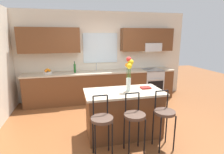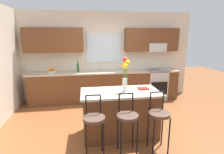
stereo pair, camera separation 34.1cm
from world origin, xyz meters
The scene contains 13 objects.
ground_plane centered at (0.00, 0.00, 0.00)m, with size 14.00×14.00×0.00m, color brown.
back_wall_assembly centered at (0.03, 1.99, 1.51)m, with size 5.60×0.50×2.70m.
counter_run centered at (0.00, 1.70, 0.47)m, with size 4.56×0.64×0.92m.
sink_faucet centered at (-0.16, 1.84, 1.06)m, with size 0.02×0.13×0.23m.
oven_range centered at (1.62, 1.68, 0.46)m, with size 0.60×0.64×0.92m.
kitchen_island centered at (0.05, -0.36, 0.46)m, with size 1.52×0.78×0.92m.
bar_stool_near centered at (-0.50, -0.96, 0.64)m, with size 0.36×0.36×1.04m.
bar_stool_middle centered at (0.05, -0.96, 0.64)m, with size 0.36×0.36×1.04m.
bar_stool_far centered at (0.60, -0.96, 0.64)m, with size 0.36×0.36×1.04m.
flower_vase centered at (0.14, -0.38, 1.32)m, with size 0.17×0.16×0.67m.
cookbook centered at (0.53, -0.28, 0.94)m, with size 0.20×0.15×0.03m, color maroon.
fruit_bowl_oranges centered at (-1.57, 1.70, 0.98)m, with size 0.24×0.24×0.16m.
bottle_olive_oil centered at (-0.82, 1.70, 1.06)m, with size 0.06×0.06×0.33m.
Camera 2 is at (-0.62, -3.62, 1.97)m, focal length 28.73 mm.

